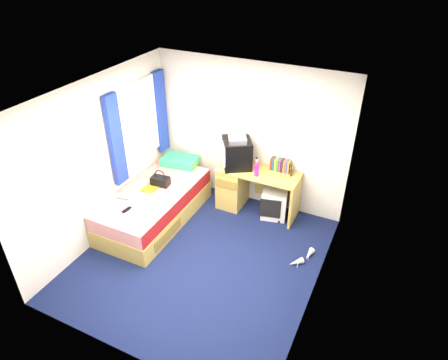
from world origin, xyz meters
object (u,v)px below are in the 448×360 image
at_px(pillow, 180,161).
at_px(magazine, 151,188).
at_px(aerosol_can, 256,163).
at_px(white_heels, 302,258).
at_px(vcr, 237,138).
at_px(picture_frame, 291,171).
at_px(colour_swatch_fan, 133,209).
at_px(remote_control, 127,210).
at_px(storage_cube, 274,203).
at_px(desk, 243,185).
at_px(water_bottle, 124,196).
at_px(handbag, 160,181).
at_px(bed, 154,206).
at_px(pink_water_bottle, 257,170).
at_px(towel, 151,202).
at_px(crt_tv, 237,153).

bearing_deg(pillow, magazine, -91.40).
relative_size(aerosol_can, white_heels, 0.37).
height_order(vcr, picture_frame, vcr).
relative_size(picture_frame, white_heels, 0.30).
xyz_separation_m(vcr, colour_swatch_fan, (-0.98, -1.48, -0.70)).
bearing_deg(remote_control, pillow, 99.66).
bearing_deg(pillow, picture_frame, 4.85).
relative_size(pillow, vcr, 1.59).
bearing_deg(colour_swatch_fan, storage_cube, 40.85).
relative_size(pillow, aerosol_can, 3.47).
height_order(desk, colour_swatch_fan, desk).
bearing_deg(desk, picture_frame, 8.82).
relative_size(pillow, desk, 0.47).
bearing_deg(pillow, water_bottle, -99.87).
bearing_deg(storage_cube, white_heels, -61.86).
relative_size(aerosol_can, handbag, 0.58).
bearing_deg(bed, magazine, 144.43).
relative_size(bed, remote_control, 12.50).
bearing_deg(picture_frame, bed, -163.93).
bearing_deg(white_heels, magazine, -179.01).
bearing_deg(white_heels, pink_water_bottle, 145.19).
distance_m(aerosol_can, magazine, 1.72).
height_order(picture_frame, magazine, picture_frame).
bearing_deg(picture_frame, towel, -154.43).
bearing_deg(towel, bed, 121.37).
bearing_deg(magazine, towel, -53.85).
relative_size(crt_tv, white_heels, 1.33).
bearing_deg(magazine, remote_control, -87.89).
xyz_separation_m(vcr, white_heels, (1.43, -0.87, -1.21)).
relative_size(pillow, picture_frame, 4.32).
xyz_separation_m(vcr, picture_frame, (0.88, 0.11, -0.43)).
relative_size(vcr, water_bottle, 1.91).
bearing_deg(pink_water_bottle, remote_control, -136.24).
distance_m(picture_frame, remote_control, 2.55).
distance_m(bed, pillow, 0.98).
relative_size(bed, pillow, 3.31).
distance_m(picture_frame, white_heels, 1.37).
relative_size(crt_tv, towel, 2.04).
distance_m(crt_tv, towel, 1.55).
relative_size(towel, water_bottle, 1.53).
bearing_deg(towel, desk, 53.88).
height_order(desk, water_bottle, desk).
xyz_separation_m(storage_cube, towel, (-1.50, -1.24, 0.35)).
relative_size(crt_tv, water_bottle, 3.11).
distance_m(vcr, aerosol_can, 0.52).
bearing_deg(colour_swatch_fan, picture_frame, 40.61).
height_order(pink_water_bottle, white_heels, pink_water_bottle).
height_order(storage_cube, crt_tv, crt_tv).
bearing_deg(water_bottle, pillow, 80.13).
distance_m(desk, magazine, 1.50).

